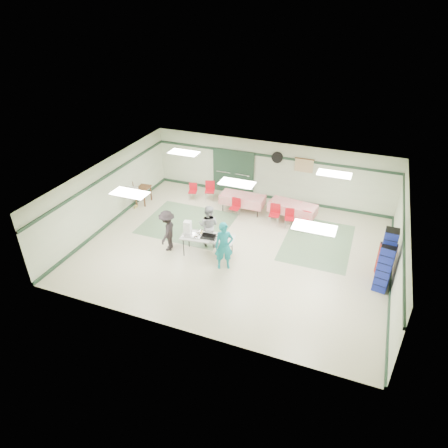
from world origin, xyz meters
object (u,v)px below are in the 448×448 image
(volunteer_teal, at_px, (224,246))
(printer_table, at_px, (143,190))
(chair_loose_a, at_px, (210,189))
(crate_stack_red, at_px, (384,260))
(chair_c, at_px, (306,219))
(crate_stack_blue_b, at_px, (384,268))
(volunteer_grey, at_px, (209,226))
(volunteer_dark, at_px, (167,231))
(chair_d, at_px, (236,206))
(serving_table, at_px, (208,238))
(chair_loose_b, at_px, (193,190))
(chair_a, at_px, (289,216))
(broom, at_px, (135,194))
(office_printer, at_px, (132,192))
(dining_table_a, at_px, (293,208))
(chair_b, at_px, (275,212))
(dining_table_b, at_px, (242,199))
(crate_stack_blue_a, at_px, (386,259))

(volunteer_teal, distance_m, printer_table, 6.10)
(chair_loose_a, height_order, crate_stack_red, crate_stack_red)
(chair_c, relative_size, crate_stack_blue_b, 0.47)
(volunteer_grey, bearing_deg, volunteer_dark, 29.85)
(chair_c, distance_m, chair_d, 2.99)
(volunteer_dark, bearing_deg, serving_table, 87.59)
(serving_table, height_order, chair_loose_b, chair_loose_b)
(chair_a, xyz_separation_m, chair_d, (-2.33, 0.01, 0.03))
(volunteer_grey, xyz_separation_m, broom, (-4.18, 1.58, -0.16))
(serving_table, relative_size, office_printer, 4.42)
(serving_table, xyz_separation_m, dining_table_a, (2.29, 3.60, -0.15))
(volunteer_teal, xyz_separation_m, dining_table_a, (1.46, 4.12, -0.31))
(volunteer_teal, height_order, volunteer_grey, volunteer_teal)
(chair_loose_b, bearing_deg, office_printer, -148.59)
(chair_b, bearing_deg, chair_loose_a, 157.40)
(printer_table, bearing_deg, crate_stack_red, -13.85)
(crate_stack_blue_b, bearing_deg, crate_stack_red, 90.00)
(dining_table_a, distance_m, printer_table, 6.68)
(chair_b, height_order, chair_c, chair_b)
(chair_c, xyz_separation_m, printer_table, (-7.30, -0.31, 0.14))
(volunteer_grey, relative_size, chair_d, 1.94)
(volunteer_teal, bearing_deg, chair_c, 32.00)
(serving_table, bearing_deg, broom, 145.67)
(volunteer_teal, height_order, chair_a, volunteer_teal)
(chair_c, height_order, broom, broom)
(chair_b, relative_size, chair_loose_b, 1.14)
(chair_c, distance_m, chair_loose_a, 4.73)
(dining_table_b, distance_m, crate_stack_blue_b, 6.80)
(chair_loose_b, bearing_deg, chair_loose_a, 0.94)
(serving_table, distance_m, crate_stack_blue_b, 5.97)
(volunteer_dark, height_order, chair_a, volunteer_dark)
(chair_d, relative_size, crate_stack_red, 0.70)
(crate_stack_blue_a, distance_m, broom, 10.54)
(volunteer_dark, bearing_deg, crate_stack_blue_a, 84.54)
(volunteer_teal, distance_m, chair_loose_a, 5.24)
(volunteer_grey, bearing_deg, printer_table, -30.20)
(dining_table_a, bearing_deg, chair_a, -81.01)
(chair_b, distance_m, printer_table, 6.02)
(printer_table, bearing_deg, office_printer, -94.39)
(chair_c, distance_m, chair_loose_b, 5.44)
(chair_a, height_order, chair_loose_b, chair_a)
(serving_table, bearing_deg, printer_table, 140.14)
(dining_table_a, bearing_deg, volunteer_grey, -122.48)
(crate_stack_blue_b, bearing_deg, chair_c, 136.64)
(printer_table, relative_size, broom, 0.66)
(chair_loose_b, bearing_deg, crate_stack_blue_a, -37.13)
(crate_stack_blue_a, relative_size, crate_stack_blue_b, 1.25)
(chair_loose_a, bearing_deg, chair_a, -32.16)
(volunteer_teal, relative_size, office_printer, 3.88)
(volunteer_dark, distance_m, chair_b, 4.56)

